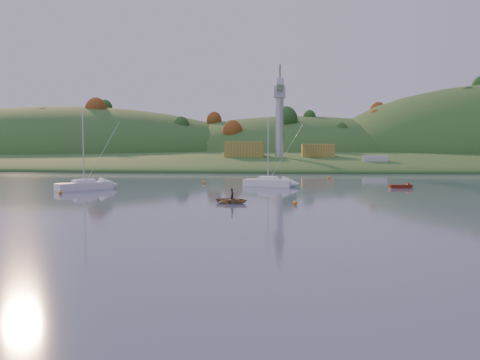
# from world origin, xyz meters

# --- Properties ---
(ground) EXTENTS (500.00, 500.00, 0.00)m
(ground) POSITION_xyz_m (0.00, 0.00, 0.00)
(ground) COLOR #3E4D65
(ground) RESTS_ON ground
(far_shore) EXTENTS (620.00, 220.00, 1.50)m
(far_shore) POSITION_xyz_m (0.00, 230.00, 0.00)
(far_shore) COLOR #285120
(far_shore) RESTS_ON ground
(shore_slope) EXTENTS (640.00, 150.00, 7.00)m
(shore_slope) POSITION_xyz_m (0.00, 165.00, 0.00)
(shore_slope) COLOR #285120
(shore_slope) RESTS_ON ground
(hill_left) EXTENTS (170.00, 140.00, 44.00)m
(hill_left) POSITION_xyz_m (-90.00, 200.00, 0.00)
(hill_left) COLOR #285120
(hill_left) RESTS_ON ground
(hill_center) EXTENTS (140.00, 120.00, 36.00)m
(hill_center) POSITION_xyz_m (10.00, 210.00, 0.00)
(hill_center) COLOR #285120
(hill_center) RESTS_ON ground
(hillside_trees) EXTENTS (280.00, 50.00, 32.00)m
(hillside_trees) POSITION_xyz_m (0.00, 185.00, 0.00)
(hillside_trees) COLOR #1B4016
(hillside_trees) RESTS_ON ground
(wharf) EXTENTS (42.00, 16.00, 2.40)m
(wharf) POSITION_xyz_m (5.00, 122.00, 1.20)
(wharf) COLOR slate
(wharf) RESTS_ON ground
(shed_west) EXTENTS (11.00, 8.00, 4.80)m
(shed_west) POSITION_xyz_m (-8.00, 123.00, 4.80)
(shed_west) COLOR olive
(shed_west) RESTS_ON wharf
(shed_east) EXTENTS (9.00, 7.00, 4.00)m
(shed_east) POSITION_xyz_m (13.00, 124.00, 4.40)
(shed_east) COLOR olive
(shed_east) RESTS_ON wharf
(dock_crane) EXTENTS (3.20, 28.00, 20.30)m
(dock_crane) POSITION_xyz_m (2.00, 118.39, 17.17)
(dock_crane) COLOR #B7B7BC
(dock_crane) RESTS_ON wharf
(sailboat_near) EXTENTS (7.80, 7.61, 11.64)m
(sailboat_near) POSITION_xyz_m (-27.96, 48.59, 0.75)
(sailboat_near) COLOR white
(sailboat_near) RESTS_ON ground
(sailboat_far) EXTENTS (8.35, 4.74, 11.10)m
(sailboat_far) POSITION_xyz_m (-0.28, 57.25, 0.72)
(sailboat_far) COLOR white
(sailboat_far) RESTS_ON ground
(canoe) EXTENTS (4.29, 3.48, 0.78)m
(canoe) POSITION_xyz_m (-4.22, 33.14, 0.39)
(canoe) COLOR #927B50
(canoe) RESTS_ON ground
(paddler) EXTENTS (0.49, 0.63, 1.54)m
(paddler) POSITION_xyz_m (-4.22, 33.14, 0.77)
(paddler) COLOR black
(paddler) RESTS_ON ground
(red_tender) EXTENTS (4.02, 1.67, 1.33)m
(red_tender) POSITION_xyz_m (21.31, 55.38, 0.28)
(red_tender) COLOR #5E1C0D
(red_tender) RESTS_ON ground
(work_vessel) EXTENTS (14.48, 6.51, 3.60)m
(work_vessel) POSITION_xyz_m (26.28, 108.00, 1.28)
(work_vessel) COLOR slate
(work_vessel) RESTS_ON ground
(buoy_1) EXTENTS (0.50, 0.50, 0.50)m
(buoy_1) POSITION_xyz_m (3.24, 31.78, 0.25)
(buoy_1) COLOR orange
(buoy_1) RESTS_ON ground
(buoy_2) EXTENTS (0.50, 0.50, 0.50)m
(buoy_2) POSITION_xyz_m (-29.03, 42.14, 0.25)
(buoy_2) COLOR orange
(buoy_2) RESTS_ON ground
(buoy_3) EXTENTS (0.50, 0.50, 0.50)m
(buoy_3) POSITION_xyz_m (-11.45, 61.60, 0.25)
(buoy_3) COLOR orange
(buoy_3) RESTS_ON ground
(buoy_4) EXTENTS (0.50, 0.50, 0.50)m
(buoy_4) POSITION_xyz_m (11.32, 74.55, 0.25)
(buoy_4) COLOR orange
(buoy_4) RESTS_ON ground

